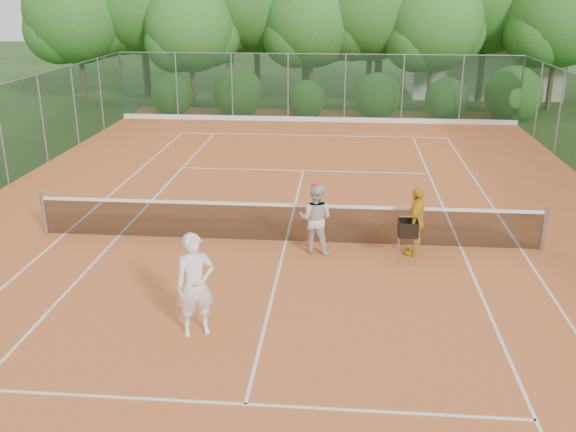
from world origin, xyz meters
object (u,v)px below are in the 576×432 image
at_px(player_center_grp, 316,218).
at_px(ball_hopper, 408,229).
at_px(player_yellow, 416,221).
at_px(player_white, 195,285).

relative_size(player_center_grp, ball_hopper, 1.74).
bearing_deg(player_yellow, player_white, -29.12).
distance_m(player_center_grp, ball_hopper, 2.07).
height_order(player_center_grp, player_yellow, player_center_grp).
bearing_deg(player_center_grp, ball_hopper, -9.60).
bearing_deg(player_yellow, player_center_grp, -71.63).
xyz_separation_m(player_yellow, ball_hopper, (-0.22, -0.39, -0.05)).
relative_size(player_center_grp, player_yellow, 1.03).
relative_size(player_white, ball_hopper, 1.97).
distance_m(player_white, player_yellow, 5.70).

